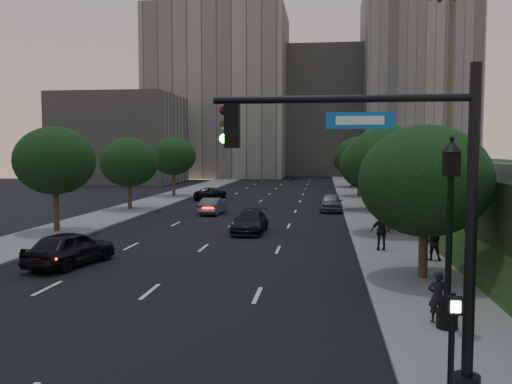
# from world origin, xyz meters

# --- Properties ---
(ground) EXTENTS (160.00, 160.00, 0.00)m
(ground) POSITION_xyz_m (0.00, 0.00, 0.00)
(ground) COLOR black
(ground) RESTS_ON ground
(road_surface) EXTENTS (16.00, 140.00, 0.02)m
(road_surface) POSITION_xyz_m (0.00, 30.00, 0.01)
(road_surface) COLOR black
(road_surface) RESTS_ON ground
(sidewalk_right) EXTENTS (4.50, 140.00, 0.15)m
(sidewalk_right) POSITION_xyz_m (10.25, 30.00, 0.07)
(sidewalk_right) COLOR slate
(sidewalk_right) RESTS_ON ground
(sidewalk_left) EXTENTS (4.50, 140.00, 0.15)m
(sidewalk_left) POSITION_xyz_m (-10.25, 30.00, 0.07)
(sidewalk_left) COLOR slate
(sidewalk_left) RESTS_ON ground
(parapet_wall) EXTENTS (0.35, 90.00, 0.70)m
(parapet_wall) POSITION_xyz_m (13.50, 28.00, 4.35)
(parapet_wall) COLOR slate
(parapet_wall) RESTS_ON embankment
(office_block_left) EXTENTS (26.00, 20.00, 32.00)m
(office_block_left) POSITION_xyz_m (-14.00, 92.00, 16.00)
(office_block_left) COLOR gray
(office_block_left) RESTS_ON ground
(office_block_mid) EXTENTS (22.00, 18.00, 26.00)m
(office_block_mid) POSITION_xyz_m (6.00, 102.00, 13.00)
(office_block_mid) COLOR gray
(office_block_mid) RESTS_ON ground
(office_block_right) EXTENTS (20.00, 22.00, 36.00)m
(office_block_right) POSITION_xyz_m (24.00, 96.00, 18.00)
(office_block_right) COLOR gray
(office_block_right) RESTS_ON ground
(office_block_filler) EXTENTS (18.00, 16.00, 14.00)m
(office_block_filler) POSITION_xyz_m (-26.00, 70.00, 7.00)
(office_block_filler) COLOR gray
(office_block_filler) RESTS_ON ground
(tree_right_a) EXTENTS (5.20, 5.20, 6.24)m
(tree_right_a) POSITION_xyz_m (10.30, 8.00, 4.02)
(tree_right_a) COLOR #38281C
(tree_right_a) RESTS_ON ground
(tree_right_b) EXTENTS (5.20, 5.20, 6.74)m
(tree_right_b) POSITION_xyz_m (10.30, 20.00, 4.52)
(tree_right_b) COLOR #38281C
(tree_right_b) RESTS_ON ground
(tree_right_c) EXTENTS (5.20, 5.20, 6.24)m
(tree_right_c) POSITION_xyz_m (10.30, 33.00, 4.02)
(tree_right_c) COLOR #38281C
(tree_right_c) RESTS_ON ground
(tree_right_d) EXTENTS (5.20, 5.20, 6.74)m
(tree_right_d) POSITION_xyz_m (10.30, 47.00, 4.52)
(tree_right_d) COLOR #38281C
(tree_right_d) RESTS_ON ground
(tree_right_e) EXTENTS (5.20, 5.20, 6.24)m
(tree_right_e) POSITION_xyz_m (10.30, 62.00, 4.02)
(tree_right_e) COLOR #38281C
(tree_right_e) RESTS_ON ground
(tree_left_b) EXTENTS (5.00, 5.00, 6.71)m
(tree_left_b) POSITION_xyz_m (-10.30, 18.00, 4.58)
(tree_left_b) COLOR #38281C
(tree_left_b) RESTS_ON ground
(tree_left_c) EXTENTS (5.00, 5.00, 6.34)m
(tree_left_c) POSITION_xyz_m (-10.30, 31.00, 4.21)
(tree_left_c) COLOR #38281C
(tree_left_c) RESTS_ON ground
(tree_left_d) EXTENTS (5.00, 5.00, 6.71)m
(tree_left_d) POSITION_xyz_m (-10.30, 45.00, 4.58)
(tree_left_d) COLOR #38281C
(tree_left_d) RESTS_ON ground
(traffic_signal_mast) EXTENTS (5.68, 0.56, 7.00)m
(traffic_signal_mast) POSITION_xyz_m (8.26, -2.44, 3.67)
(traffic_signal_mast) COLOR black
(traffic_signal_mast) RESTS_ON ground
(street_lamp) EXTENTS (0.64, 0.64, 5.62)m
(street_lamp) POSITION_xyz_m (9.86, 1.72, 2.63)
(street_lamp) COLOR black
(street_lamp) RESTS_ON ground
(pedestrian_signal) EXTENTS (0.30, 0.33, 2.50)m
(pedestrian_signal) POSITION_xyz_m (8.80, -3.45, 1.57)
(pedestrian_signal) COLOR black
(pedestrian_signal) RESTS_ON ground
(sedan_near_left) EXTENTS (2.97, 5.06, 1.62)m
(sedan_near_left) POSITION_xyz_m (-5.01, 8.98, 0.81)
(sedan_near_left) COLOR black
(sedan_near_left) RESTS_ON ground
(sedan_mid_left) EXTENTS (1.70, 4.24, 1.37)m
(sedan_mid_left) POSITION_xyz_m (-2.56, 29.19, 0.69)
(sedan_mid_left) COLOR #4B4D52
(sedan_mid_left) RESTS_ON ground
(sedan_far_left) EXTENTS (3.00, 5.01, 1.30)m
(sedan_far_left) POSITION_xyz_m (-5.48, 42.11, 0.65)
(sedan_far_left) COLOR black
(sedan_far_left) RESTS_ON ground
(sedan_near_right) EXTENTS (2.06, 4.80, 1.38)m
(sedan_near_right) POSITION_xyz_m (1.75, 19.64, 0.69)
(sedan_near_right) COLOR black
(sedan_near_right) RESTS_ON ground
(sedan_far_right) EXTENTS (1.91, 4.72, 1.61)m
(sedan_far_right) POSITION_xyz_m (7.00, 32.52, 0.80)
(sedan_far_right) COLOR slate
(sedan_far_right) RESTS_ON ground
(pedestrian_a) EXTENTS (0.57, 0.39, 1.53)m
(pedestrian_a) POSITION_xyz_m (9.70, 2.25, 0.92)
(pedestrian_a) COLOR black
(pedestrian_a) RESTS_ON sidewalk_right
(pedestrian_b) EXTENTS (0.86, 0.69, 1.69)m
(pedestrian_b) POSITION_xyz_m (11.38, 11.63, 1.00)
(pedestrian_b) COLOR black
(pedestrian_b) RESTS_ON sidewalk_right
(pedestrian_c) EXTENTS (1.12, 0.47, 1.91)m
(pedestrian_c) POSITION_xyz_m (9.30, 13.86, 1.11)
(pedestrian_c) COLOR black
(pedestrian_c) RESTS_ON sidewalk_right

